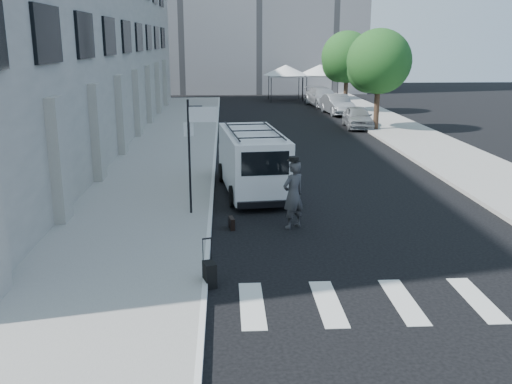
{
  "coord_description": "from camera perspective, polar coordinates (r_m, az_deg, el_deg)",
  "views": [
    {
      "loc": [
        -1.51,
        -13.85,
        5.35
      ],
      "look_at": [
        -0.68,
        1.27,
        1.3
      ],
      "focal_mm": 40.0,
      "sensor_mm": 36.0,
      "label": 1
    }
  ],
  "objects": [
    {
      "name": "sidewalk_right",
      "position": [
        35.83,
        14.03,
        6.06
      ],
      "size": [
        4.0,
        56.0,
        0.15
      ],
      "primitive_type": "cube",
      "color": "gray",
      "rests_on": "ground"
    },
    {
      "name": "building_left",
      "position": [
        33.38,
        -21.33,
        15.11
      ],
      "size": [
        10.0,
        44.0,
        12.0
      ],
      "primitive_type": "cube",
      "color": "gray",
      "rests_on": "ground"
    },
    {
      "name": "tent_left",
      "position": [
        52.21,
        2.98,
        12.06
      ],
      "size": [
        4.0,
        4.0,
        3.2
      ],
      "color": "black",
      "rests_on": "ground"
    },
    {
      "name": "ground",
      "position": [
        14.92,
        2.9,
        -6.05
      ],
      "size": [
        120.0,
        120.0,
        0.0
      ],
      "primitive_type": "plane",
      "color": "black",
      "rests_on": "ground"
    },
    {
      "name": "businessman",
      "position": [
        16.55,
        3.75,
        -0.28
      ],
      "size": [
        0.88,
        0.81,
        2.01
      ],
      "primitive_type": "imported",
      "rotation": [
        0.0,
        0.0,
        3.75
      ],
      "color": "#39393B",
      "rests_on": "ground"
    },
    {
      "name": "cargo_van",
      "position": [
        20.58,
        -0.42,
        3.17
      ],
      "size": [
        2.5,
        5.95,
        2.19
      ],
      "rotation": [
        0.0,
        0.0,
        0.1
      ],
      "color": "white",
      "rests_on": "ground"
    },
    {
      "name": "suitcase",
      "position": [
        12.89,
        -4.66,
        -8.19
      ],
      "size": [
        0.34,
        0.44,
        1.09
      ],
      "rotation": [
        0.0,
        0.0,
        0.28
      ],
      "color": "black",
      "rests_on": "ground"
    },
    {
      "name": "tent_right",
      "position": [
        53.13,
        6.43,
        12.03
      ],
      "size": [
        4.0,
        4.0,
        3.2
      ],
      "color": "black",
      "rests_on": "ground"
    },
    {
      "name": "tree_far",
      "position": [
        43.96,
        8.91,
        13.01
      ],
      "size": [
        3.8,
        3.83,
        6.03
      ],
      "color": "black",
      "rests_on": "ground"
    },
    {
      "name": "briefcase",
      "position": [
        16.67,
        -2.45,
        -3.14
      ],
      "size": [
        0.19,
        0.45,
        0.34
      ],
      "primitive_type": "cube",
      "rotation": [
        0.0,
        0.0,
        0.17
      ],
      "color": "black",
      "rests_on": "ground"
    },
    {
      "name": "sign_pole",
      "position": [
        17.28,
        -5.97,
        5.92
      ],
      "size": [
        1.03,
        0.07,
        3.5
      ],
      "color": "black",
      "rests_on": "sidewalk_left"
    },
    {
      "name": "parked_car_a",
      "position": [
        36.47,
        10.14,
        7.39
      ],
      "size": [
        1.9,
        4.11,
        1.36
      ],
      "primitive_type": "imported",
      "rotation": [
        0.0,
        0.0,
        -0.07
      ],
      "color": "gray",
      "rests_on": "ground"
    },
    {
      "name": "sidewalk_left",
      "position": [
        30.43,
        -8.29,
        4.84
      ],
      "size": [
        4.5,
        48.0,
        0.15
      ],
      "primitive_type": "cube",
      "color": "gray",
      "rests_on": "ground"
    },
    {
      "name": "parked_car_b",
      "position": [
        43.01,
        8.11,
        8.66
      ],
      "size": [
        1.96,
        4.56,
        1.46
      ],
      "primitive_type": "imported",
      "rotation": [
        0.0,
        0.0,
        0.1
      ],
      "color": "slate",
      "rests_on": "ground"
    },
    {
      "name": "tree_near",
      "position": [
        35.2,
        11.97,
        12.42
      ],
      "size": [
        3.8,
        3.83,
        6.03
      ],
      "color": "black",
      "rests_on": "ground"
    },
    {
      "name": "parked_car_c",
      "position": [
        48.29,
        6.69,
        9.41
      ],
      "size": [
        2.79,
        5.44,
        1.51
      ],
      "primitive_type": "imported",
      "rotation": [
        0.0,
        0.0,
        0.13
      ],
      "color": "#A4A8AC",
      "rests_on": "ground"
    }
  ]
}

